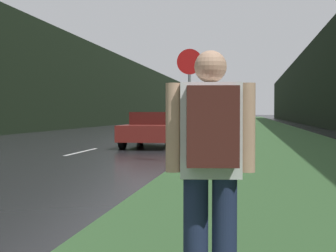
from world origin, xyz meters
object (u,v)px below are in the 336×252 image
(car_oncoming, at_px, (177,118))
(car_passing_far, at_px, (201,120))
(car_passing_near, at_px, (154,129))
(delivery_truck, at_px, (211,111))
(stop_sign, at_px, (189,95))
(hitchhiker_with_backpack, at_px, (211,161))

(car_oncoming, bearing_deg, car_passing_far, -72.17)
(car_passing_near, bearing_deg, delivery_truck, -87.17)
(car_passing_near, xyz_separation_m, car_oncoming, (-3.74, 30.29, 0.09))
(stop_sign, height_order, delivery_truck, delivery_truck)
(stop_sign, bearing_deg, car_oncoming, 99.24)
(stop_sign, bearing_deg, car_passing_near, 109.54)
(stop_sign, distance_m, delivery_truck, 82.05)
(delivery_truck, bearing_deg, car_passing_near, -87.17)
(car_oncoming, bearing_deg, car_passing_near, -82.97)
(stop_sign, distance_m, car_passing_near, 6.67)
(car_oncoming, distance_m, delivery_truck, 45.36)
(car_passing_far, height_order, car_oncoming, car_oncoming)
(car_passing_near, height_order, car_passing_far, car_passing_far)
(stop_sign, relative_size, delivery_truck, 0.33)
(hitchhiker_with_backpack, bearing_deg, car_oncoming, 90.87)
(car_passing_near, relative_size, car_passing_far, 1.01)
(car_passing_far, bearing_deg, stop_sign, 95.06)
(car_oncoming, height_order, delivery_truck, delivery_truck)
(hitchhiker_with_backpack, xyz_separation_m, car_passing_near, (-3.44, 14.85, -0.31))
(delivery_truck, bearing_deg, car_oncoming, -90.00)
(car_oncoming, bearing_deg, hitchhiker_with_backpack, -80.97)
(car_passing_far, bearing_deg, car_oncoming, -72.17)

